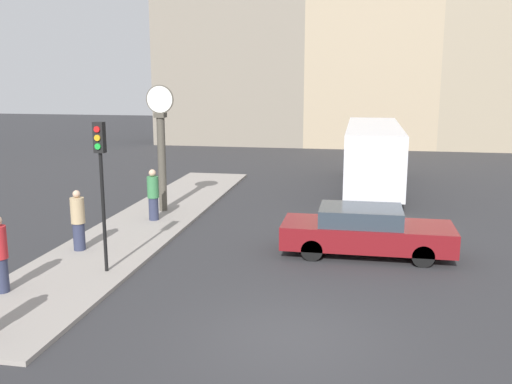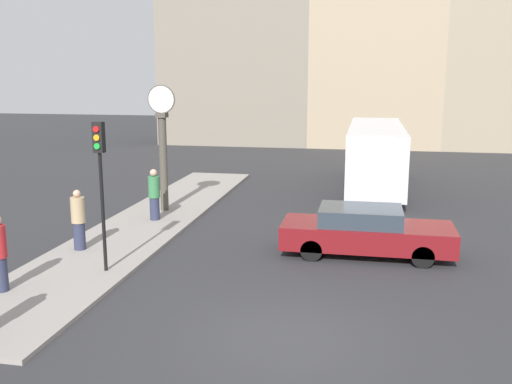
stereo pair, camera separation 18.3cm
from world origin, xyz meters
TOP-DOWN VIEW (x-y plane):
  - ground_plane at (0.00, 0.00)m, footprint 120.00×120.00m
  - sidewalk_corner at (-5.92, 7.88)m, footprint 2.99×19.76m
  - building_row at (-0.10, 32.13)m, footprint 27.69×5.00m
  - sedan_car at (1.46, 5.65)m, footprint 4.80×1.83m
  - bus_distant at (1.79, 15.76)m, footprint 2.34×9.71m
  - traffic_light_near at (-5.09, 2.72)m, footprint 0.26×0.24m
  - street_clock at (-5.93, 9.43)m, footprint 1.03×0.38m
  - pedestrian_tan_coat at (-6.64, 4.28)m, footprint 0.40×0.40m
  - pedestrian_green_hoodie at (-5.77, 7.99)m, footprint 0.40×0.40m

SIDE VIEW (x-z plane):
  - ground_plane at x=0.00m, z-range 0.00..0.00m
  - sidewalk_corner at x=-5.92m, z-range 0.00..0.10m
  - sedan_car at x=1.46m, z-range 0.01..1.40m
  - pedestrian_tan_coat at x=-6.64m, z-range 0.10..1.85m
  - pedestrian_green_hoodie at x=-5.77m, z-range 0.10..1.88m
  - bus_distant at x=1.79m, z-range 0.20..3.07m
  - street_clock at x=-5.93m, z-range 0.16..4.78m
  - traffic_light_near at x=-5.09m, z-range 0.93..4.75m
  - building_row at x=-0.10m, z-range -0.51..15.37m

